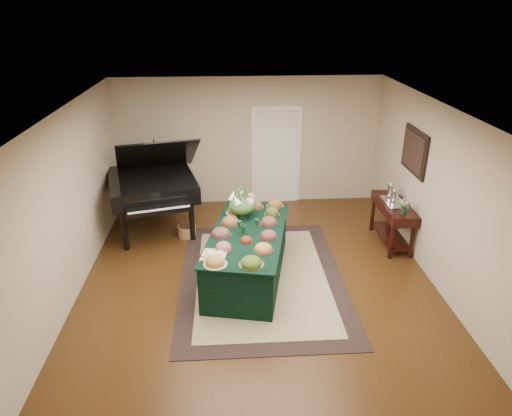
{
  "coord_description": "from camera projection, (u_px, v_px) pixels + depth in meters",
  "views": [
    {
      "loc": [
        -0.42,
        -6.3,
        4.07
      ],
      "look_at": [
        0.0,
        0.3,
        1.05
      ],
      "focal_mm": 32.0,
      "sensor_mm": 36.0,
      "label": 1
    }
  ],
  "objects": [
    {
      "name": "tea_service",
      "position": [
        393.0,
        194.0,
        8.13
      ],
      "size": [
        0.34,
        0.58,
        0.3
      ],
      "color": "silver",
      "rests_on": "mahogany_sideboard"
    },
    {
      "name": "floral_centerpiece",
      "position": [
        242.0,
        202.0,
        7.44
      ],
      "size": [
        0.46,
        0.46,
        0.46
      ],
      "color": "#14321F",
      "rests_on": "buffet_table"
    },
    {
      "name": "pink_bouquet",
      "position": [
        404.0,
        204.0,
        7.6
      ],
      "size": [
        0.2,
        0.2,
        0.26
      ],
      "color": "#14321F",
      "rests_on": "mahogany_sideboard"
    },
    {
      "name": "kitchen_doorway",
      "position": [
        276.0,
        157.0,
        9.74
      ],
      "size": [
        1.05,
        0.07,
        2.1
      ],
      "color": "white",
      "rests_on": "ground"
    },
    {
      "name": "green_goblets",
      "position": [
        246.0,
        228.0,
        7.0
      ],
      "size": [
        0.35,
        0.28,
        0.18
      ],
      "color": "#14321F",
      "rests_on": "buffet_table"
    },
    {
      "name": "buffet_table",
      "position": [
        248.0,
        254.0,
        7.22
      ],
      "size": [
        1.54,
        2.5,
        0.8
      ],
      "color": "black",
      "rests_on": "ground"
    },
    {
      "name": "cutting_board",
      "position": [
        214.0,
        253.0,
        6.4
      ],
      "size": [
        0.4,
        0.4,
        0.1
      ],
      "color": "tan",
      "rests_on": "buffet_table"
    },
    {
      "name": "wall_painting",
      "position": [
        414.0,
        151.0,
        7.68
      ],
      "size": [
        0.05,
        0.95,
        0.75
      ],
      "color": "black",
      "rests_on": "ground"
    },
    {
      "name": "area_rug",
      "position": [
        262.0,
        277.0,
        7.34
      ],
      "size": [
        2.57,
        3.6,
        0.01
      ],
      "color": "black",
      "rests_on": "ground"
    },
    {
      "name": "grand_piano",
      "position": [
        153.0,
        184.0,
        8.51
      ],
      "size": [
        1.9,
        2.12,
        1.86
      ],
      "color": "black",
      "rests_on": "ground"
    },
    {
      "name": "ground",
      "position": [
        257.0,
        274.0,
        7.44
      ],
      "size": [
        6.0,
        6.0,
        0.0
      ],
      "primitive_type": "plane",
      "color": "black",
      "rests_on": "ground"
    },
    {
      "name": "food_platters",
      "position": [
        247.0,
        227.0,
        7.11
      ],
      "size": [
        1.32,
        2.32,
        0.12
      ],
      "color": "silver",
      "rests_on": "buffet_table"
    },
    {
      "name": "wicker_basket",
      "position": [
        187.0,
        231.0,
        8.59
      ],
      "size": [
        0.34,
        0.34,
        0.21
      ],
      "primitive_type": "cylinder",
      "color": "#94633B",
      "rests_on": "ground"
    },
    {
      "name": "mahogany_sideboard",
      "position": [
        393.0,
        213.0,
        8.14
      ],
      "size": [
        0.45,
        1.27,
        0.8
      ],
      "color": "black",
      "rests_on": "ground"
    }
  ]
}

